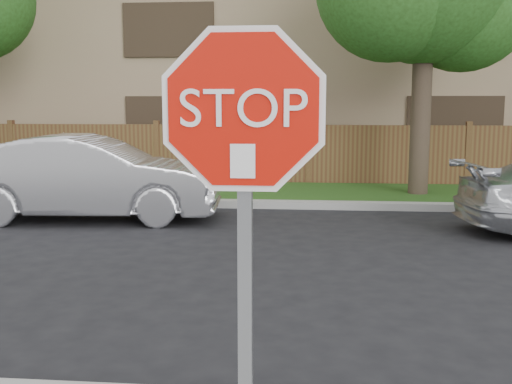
# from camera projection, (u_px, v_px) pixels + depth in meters

# --- Properties ---
(far_curb) EXTENTS (70.00, 0.30, 0.15)m
(far_curb) POSITION_uv_depth(u_px,v_px,m) (307.00, 205.00, 12.39)
(far_curb) COLOR gray
(far_curb) RESTS_ON ground
(grass_strip) EXTENTS (70.00, 3.00, 0.12)m
(grass_strip) POSITION_uv_depth(u_px,v_px,m) (308.00, 194.00, 14.01)
(grass_strip) COLOR #1E4714
(grass_strip) RESTS_ON ground
(fence) EXTENTS (70.00, 0.12, 1.60)m
(fence) POSITION_uv_depth(u_px,v_px,m) (309.00, 156.00, 15.48)
(fence) COLOR #52301D
(fence) RESTS_ON ground
(apartment_building) EXTENTS (35.20, 9.20, 7.20)m
(apartment_building) POSITION_uv_depth(u_px,v_px,m) (311.00, 62.00, 20.58)
(apartment_building) COLOR #A08363
(apartment_building) RESTS_ON ground
(stop_sign) EXTENTS (1.01, 0.13, 2.55)m
(stop_sign) POSITION_uv_depth(u_px,v_px,m) (244.00, 183.00, 2.66)
(stop_sign) COLOR gray
(stop_sign) RESTS_ON sidewalk_near
(sedan_left) EXTENTS (4.90, 2.04, 1.58)m
(sedan_left) POSITION_uv_depth(u_px,v_px,m) (90.00, 178.00, 11.12)
(sedan_left) COLOR silver
(sedan_left) RESTS_ON ground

